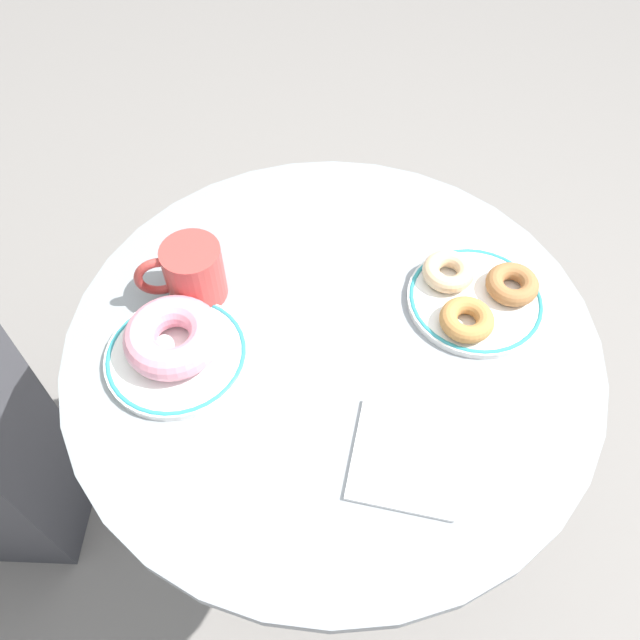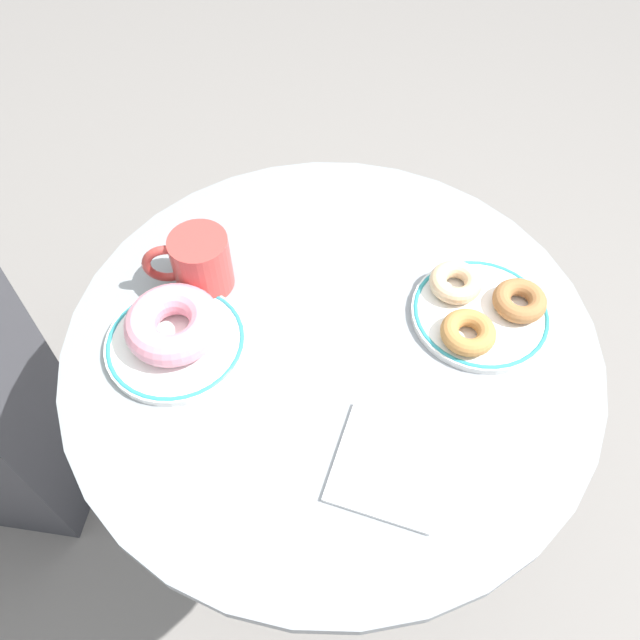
% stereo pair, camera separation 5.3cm
% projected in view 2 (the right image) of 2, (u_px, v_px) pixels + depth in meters
% --- Properties ---
extents(ground_plane, '(7.00, 7.00, 0.02)m').
position_uv_depth(ground_plane, '(327.00, 526.00, 1.47)').
color(ground_plane, gray).
extents(cafe_table, '(0.71, 0.71, 0.75)m').
position_uv_depth(cafe_table, '(329.00, 418.00, 1.04)').
color(cafe_table, gray).
rests_on(cafe_table, ground).
extents(plate_left, '(0.19, 0.19, 0.01)m').
position_uv_depth(plate_left, '(176.00, 342.00, 0.84)').
color(plate_left, white).
rests_on(plate_left, cafe_table).
extents(plate_right, '(0.19, 0.19, 0.01)m').
position_uv_depth(plate_right, '(480.00, 313.00, 0.87)').
color(plate_right, white).
rests_on(plate_right, cafe_table).
extents(donut_pink_frosted, '(0.17, 0.17, 0.04)m').
position_uv_depth(donut_pink_frosted, '(173.00, 324.00, 0.83)').
color(donut_pink_frosted, pink).
rests_on(donut_pink_frosted, plate_left).
extents(donut_cinnamon, '(0.10, 0.10, 0.02)m').
position_uv_depth(donut_cinnamon, '(520.00, 301.00, 0.86)').
color(donut_cinnamon, '#A36B3D').
rests_on(donut_cinnamon, plate_right).
extents(donut_glazed, '(0.10, 0.10, 0.02)m').
position_uv_depth(donut_glazed, '(456.00, 282.00, 0.88)').
color(donut_glazed, '#E0B789').
rests_on(donut_glazed, plate_right).
extents(donut_old_fashioned, '(0.10, 0.10, 0.02)m').
position_uv_depth(donut_old_fashioned, '(468.00, 332.00, 0.83)').
color(donut_old_fashioned, '#BC7F42').
rests_on(donut_old_fashioned, plate_right).
extents(paper_napkin, '(0.16, 0.17, 0.01)m').
position_uv_depth(paper_napkin, '(389.00, 465.00, 0.74)').
color(paper_napkin, white).
rests_on(paper_napkin, cafe_table).
extents(coffee_mug, '(0.12, 0.08, 0.09)m').
position_uv_depth(coffee_mug, '(199.00, 262.00, 0.87)').
color(coffee_mug, '#B73D38').
rests_on(coffee_mug, cafe_table).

